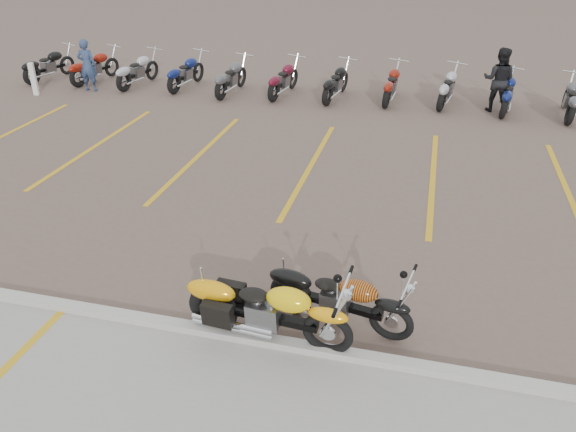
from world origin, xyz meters
name	(u,v)px	position (x,y,z in m)	size (l,w,h in m)	color
ground	(259,258)	(0.00, 0.00, 0.00)	(100.00, 100.00, 0.00)	brown
curb	(215,332)	(0.00, -2.00, 0.06)	(60.00, 0.18, 0.12)	#ADAAA3
parking_stripes	(311,166)	(0.00, 4.00, 0.00)	(38.00, 5.50, 0.01)	gold
yellow_cruiser	(265,311)	(0.68, -1.89, 0.47)	(2.28, 0.39, 0.94)	black
flame_cruiser	(337,299)	(1.53, -1.35, 0.42)	(2.05, 0.52, 0.85)	black
person_a	(87,65)	(-8.23, 8.34, 0.82)	(0.60, 0.39, 1.63)	navy
person_b	(499,80)	(4.27, 9.35, 0.90)	(0.88, 0.68, 1.80)	black
bollard	(34,79)	(-9.64, 7.48, 0.50)	(0.15, 0.15, 1.00)	silver
bg_bike_row	(309,79)	(-1.24, 9.39, 0.55)	(19.06, 2.07, 1.10)	black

